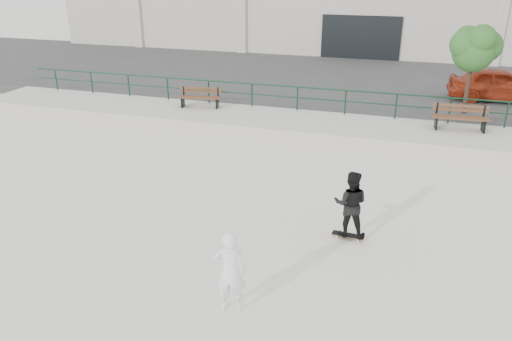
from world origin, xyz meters
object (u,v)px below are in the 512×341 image
(bench_left, at_px, (200,97))
(bench_right, at_px, (460,118))
(skateboard, at_px, (348,235))
(standing_skater, at_px, (351,204))
(seated_skater, at_px, (230,272))
(red_car, at_px, (499,85))
(tree, at_px, (475,47))

(bench_left, distance_m, bench_right, 10.46)
(skateboard, relative_size, standing_skater, 0.47)
(seated_skater, bearing_deg, bench_right, -122.12)
(bench_left, height_order, standing_skater, standing_skater)
(red_car, height_order, skateboard, red_car)
(bench_left, relative_size, standing_skater, 1.12)
(red_car, xyz_separation_m, standing_skater, (-4.76, -13.39, -0.30))
(red_car, bearing_deg, skateboard, 156.54)
(bench_left, distance_m, red_car, 13.31)
(bench_right, xyz_separation_m, tree, (0.34, 2.34, 2.25))
(bench_left, distance_m, standing_skater, 11.27)
(bench_left, distance_m, skateboard, 11.31)
(tree, relative_size, standing_skater, 2.16)
(bench_left, bearing_deg, skateboard, -59.91)
(bench_right, distance_m, seated_skater, 12.71)
(bench_right, relative_size, seated_skater, 1.19)
(bench_left, bearing_deg, bench_right, -11.92)
(bench_right, xyz_separation_m, seated_skater, (-4.70, -11.81, -0.10))
(tree, distance_m, standing_skater, 11.43)
(red_car, relative_size, seated_skater, 2.52)
(bench_right, distance_m, standing_skater, 8.87)
(bench_left, xyz_separation_m, bench_right, (10.46, 0.02, 0.04))
(standing_skater, bearing_deg, red_car, -112.09)
(seated_skater, bearing_deg, bench_left, -74.38)
(red_car, relative_size, skateboard, 5.43)
(standing_skater, xyz_separation_m, seated_skater, (-1.80, -3.42, -0.08))
(skateboard, xyz_separation_m, seated_skater, (-1.80, -3.42, 0.78))
(bench_right, bearing_deg, seated_skater, -115.77)
(bench_left, xyz_separation_m, standing_skater, (7.56, -8.37, 0.02))
(skateboard, bearing_deg, bench_right, 74.74)
(red_car, bearing_deg, bench_right, 155.76)
(red_car, xyz_separation_m, seated_skater, (-6.56, -16.82, -0.38))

